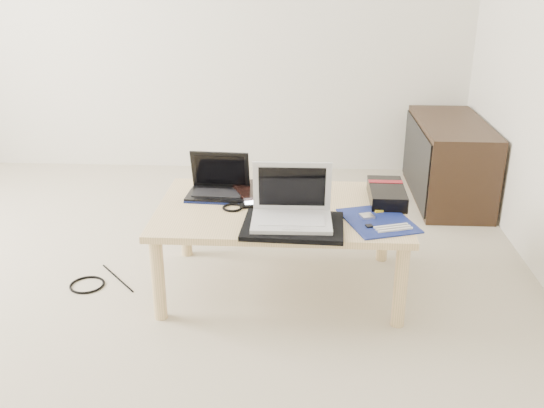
# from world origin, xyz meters

# --- Properties ---
(ground) EXTENTS (4.00, 4.00, 0.00)m
(ground) POSITION_xyz_m (0.00, 0.00, 0.00)
(ground) COLOR beige
(ground) RESTS_ON ground
(coffee_table) EXTENTS (1.10, 0.70, 0.40)m
(coffee_table) POSITION_xyz_m (0.78, 0.26, 0.35)
(coffee_table) COLOR #E8C18B
(coffee_table) RESTS_ON ground
(media_cabinet) EXTENTS (0.41, 0.90, 0.50)m
(media_cabinet) POSITION_xyz_m (1.77, 1.45, 0.25)
(media_cabinet) COLOR #332215
(media_cabinet) RESTS_ON ground
(book) EXTENTS (0.34, 0.32, 0.03)m
(book) POSITION_xyz_m (0.69, 0.44, 0.41)
(book) COLOR black
(book) RESTS_ON coffee_table
(netbook) EXTENTS (0.29, 0.22, 0.20)m
(netbook) POSITION_xyz_m (0.48, 0.39, 0.44)
(netbook) COLOR black
(netbook) RESTS_ON coffee_table
(tablet) EXTENTS (0.27, 0.23, 0.01)m
(tablet) POSITION_xyz_m (0.70, 0.33, 0.41)
(tablet) COLOR black
(tablet) RESTS_ON coffee_table
(remote) EXTENTS (0.12, 0.23, 0.02)m
(remote) POSITION_xyz_m (0.87, 0.24, 0.41)
(remote) COLOR silver
(remote) RESTS_ON coffee_table
(neoprene_sleeve) EXTENTS (0.42, 0.32, 0.02)m
(neoprene_sleeve) POSITION_xyz_m (0.83, 0.03, 0.41)
(neoprene_sleeve) COLOR black
(neoprene_sleeve) RESTS_ON coffee_table
(white_laptop) EXTENTS (0.33, 0.24, 0.24)m
(white_laptop) POSITION_xyz_m (0.83, 0.06, 0.47)
(white_laptop) COLOR silver
(white_laptop) RESTS_ON neoprene_sleeve
(motherboard) EXTENTS (0.35, 0.39, 0.02)m
(motherboard) POSITION_xyz_m (1.19, 0.12, 0.40)
(motherboard) COLOR #0D1156
(motherboard) RESTS_ON coffee_table
(gpu_box) EXTENTS (0.16, 0.31, 0.07)m
(gpu_box) POSITION_xyz_m (1.25, 0.36, 0.43)
(gpu_box) COLOR black
(gpu_box) RESTS_ON coffee_table
(cable_coil) EXTENTS (0.11, 0.11, 0.01)m
(cable_coil) POSITION_xyz_m (0.56, 0.22, 0.41)
(cable_coil) COLOR black
(cable_coil) RESTS_ON coffee_table
(floor_cable_coil) EXTENTS (0.20, 0.20, 0.01)m
(floor_cable_coil) POSITION_xyz_m (-0.13, 0.20, 0.01)
(floor_cable_coil) COLOR black
(floor_cable_coil) RESTS_ON ground
(floor_cable_trail) EXTENTS (0.22, 0.25, 0.01)m
(floor_cable_trail) POSITION_xyz_m (-0.01, 0.28, 0.00)
(floor_cable_trail) COLOR black
(floor_cable_trail) RESTS_ON ground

